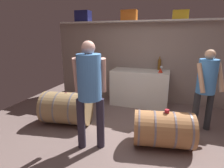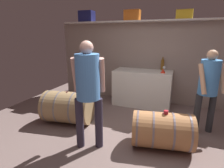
{
  "view_description": "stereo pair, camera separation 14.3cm",
  "coord_description": "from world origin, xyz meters",
  "px_view_note": "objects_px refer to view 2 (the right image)",
  "views": [
    {
      "loc": [
        0.49,
        -2.49,
        1.74
      ],
      "look_at": [
        -0.49,
        0.47,
        0.89
      ],
      "focal_mm": 28.78,
      "sensor_mm": 36.0,
      "label": 1
    },
    {
      "loc": [
        0.63,
        -2.45,
        1.74
      ],
      "look_at": [
        -0.49,
        0.47,
        0.89
      ],
      "focal_mm": 28.78,
      "sensor_mm": 36.0,
      "label": 2
    }
  ],
  "objects_px": {
    "toolcase_orange": "(132,15)",
    "toolcase_yellow": "(185,15)",
    "tasting_cup": "(166,112)",
    "visitor_tasting": "(209,84)",
    "red_funnel": "(163,71)",
    "wine_barrel_far": "(68,107)",
    "wine_bottle_amber": "(162,64)",
    "wine_glass": "(164,68)",
    "winemaker_pouring": "(88,85)",
    "wine_barrel_near": "(162,130)",
    "toolcase_navy": "(87,17)",
    "work_cabinet": "(142,88)"
  },
  "relations": [
    {
      "from": "wine_glass",
      "to": "wine_barrel_far",
      "type": "distance_m",
      "value": 2.41
    },
    {
      "from": "wine_bottle_amber",
      "to": "winemaker_pouring",
      "type": "distance_m",
      "value": 2.48
    },
    {
      "from": "toolcase_orange",
      "to": "wine_barrel_far",
      "type": "bearing_deg",
      "value": -113.08
    },
    {
      "from": "toolcase_navy",
      "to": "wine_barrel_near",
      "type": "bearing_deg",
      "value": -41.03
    },
    {
      "from": "wine_bottle_amber",
      "to": "wine_barrel_far",
      "type": "bearing_deg",
      "value": -133.45
    },
    {
      "from": "toolcase_navy",
      "to": "wine_glass",
      "type": "xyz_separation_m",
      "value": [
        2.14,
        -0.17,
        -1.25
      ]
    },
    {
      "from": "toolcase_yellow",
      "to": "tasting_cup",
      "type": "bearing_deg",
      "value": -89.69
    },
    {
      "from": "toolcase_orange",
      "to": "visitor_tasting",
      "type": "height_order",
      "value": "toolcase_orange"
    },
    {
      "from": "toolcase_yellow",
      "to": "tasting_cup",
      "type": "relative_size",
      "value": 5.08
    },
    {
      "from": "winemaker_pouring",
      "to": "red_funnel",
      "type": "bearing_deg",
      "value": 45.27
    },
    {
      "from": "wine_barrel_near",
      "to": "visitor_tasting",
      "type": "distance_m",
      "value": 1.18
    },
    {
      "from": "toolcase_navy",
      "to": "wine_barrel_far",
      "type": "xyz_separation_m",
      "value": [
        0.43,
        -1.73,
        -1.91
      ]
    },
    {
      "from": "toolcase_yellow",
      "to": "wine_barrel_near",
      "type": "relative_size",
      "value": 0.35
    },
    {
      "from": "toolcase_navy",
      "to": "toolcase_yellow",
      "type": "xyz_separation_m",
      "value": [
        2.48,
        0.0,
        -0.04
      ]
    },
    {
      "from": "wine_barrel_far",
      "to": "winemaker_pouring",
      "type": "xyz_separation_m",
      "value": [
        0.81,
        -0.59,
        0.7
      ]
    },
    {
      "from": "wine_glass",
      "to": "wine_barrel_far",
      "type": "bearing_deg",
      "value": -137.51
    },
    {
      "from": "toolcase_yellow",
      "to": "tasting_cup",
      "type": "height_order",
      "value": "toolcase_yellow"
    },
    {
      "from": "toolcase_orange",
      "to": "wine_barrel_far",
      "type": "height_order",
      "value": "toolcase_orange"
    },
    {
      "from": "toolcase_navy",
      "to": "visitor_tasting",
      "type": "distance_m",
      "value": 3.47
    },
    {
      "from": "wine_glass",
      "to": "tasting_cup",
      "type": "xyz_separation_m",
      "value": [
        0.22,
        -1.77,
        -0.38
      ]
    },
    {
      "from": "work_cabinet",
      "to": "wine_bottle_amber",
      "type": "xyz_separation_m",
      "value": [
        0.43,
        0.24,
        0.6
      ]
    },
    {
      "from": "wine_bottle_amber",
      "to": "wine_barrel_far",
      "type": "relative_size",
      "value": 0.32
    },
    {
      "from": "toolcase_orange",
      "to": "toolcase_yellow",
      "type": "distance_m",
      "value": 1.21
    },
    {
      "from": "work_cabinet",
      "to": "tasting_cup",
      "type": "xyz_separation_m",
      "value": [
        0.71,
        -1.7,
        0.16
      ]
    },
    {
      "from": "wine_barrel_near",
      "to": "winemaker_pouring",
      "type": "distance_m",
      "value": 1.37
    },
    {
      "from": "work_cabinet",
      "to": "wine_barrel_near",
      "type": "xyz_separation_m",
      "value": [
        0.68,
        -1.7,
        -0.16
      ]
    },
    {
      "from": "toolcase_navy",
      "to": "wine_barrel_near",
      "type": "relative_size",
      "value": 0.38
    },
    {
      "from": "tasting_cup",
      "to": "visitor_tasting",
      "type": "height_order",
      "value": "visitor_tasting"
    },
    {
      "from": "toolcase_yellow",
      "to": "toolcase_navy",
      "type": "bearing_deg",
      "value": -176.15
    },
    {
      "from": "tasting_cup",
      "to": "visitor_tasting",
      "type": "xyz_separation_m",
      "value": [
        0.62,
        0.74,
        0.32
      ]
    },
    {
      "from": "toolcase_yellow",
      "to": "red_funnel",
      "type": "xyz_separation_m",
      "value": [
        -0.34,
        -0.36,
        -1.25
      ]
    },
    {
      "from": "red_funnel",
      "to": "toolcase_yellow",
      "type": "bearing_deg",
      "value": 46.09
    },
    {
      "from": "wine_glass",
      "to": "red_funnel",
      "type": "distance_m",
      "value": 0.19
    },
    {
      "from": "toolcase_orange",
      "to": "work_cabinet",
      "type": "height_order",
      "value": "toolcase_orange"
    },
    {
      "from": "work_cabinet",
      "to": "visitor_tasting",
      "type": "xyz_separation_m",
      "value": [
        1.34,
        -0.96,
        0.48
      ]
    },
    {
      "from": "visitor_tasting",
      "to": "toolcase_navy",
      "type": "bearing_deg",
      "value": -49.43
    },
    {
      "from": "toolcase_navy",
      "to": "red_funnel",
      "type": "bearing_deg",
      "value": -10.73
    },
    {
      "from": "wine_barrel_near",
      "to": "winemaker_pouring",
      "type": "xyz_separation_m",
      "value": [
        -1.08,
        -0.39,
        0.74
      ]
    },
    {
      "from": "wine_barrel_far",
      "to": "visitor_tasting",
      "type": "distance_m",
      "value": 2.68
    },
    {
      "from": "toolcase_navy",
      "to": "tasting_cup",
      "type": "relative_size",
      "value": 5.63
    },
    {
      "from": "work_cabinet",
      "to": "wine_barrel_far",
      "type": "relative_size",
      "value": 1.37
    },
    {
      "from": "wine_glass",
      "to": "winemaker_pouring",
      "type": "relative_size",
      "value": 0.08
    },
    {
      "from": "toolcase_navy",
      "to": "wine_glass",
      "type": "relative_size",
      "value": 2.88
    },
    {
      "from": "toolcase_navy",
      "to": "visitor_tasting",
      "type": "height_order",
      "value": "toolcase_navy"
    },
    {
      "from": "red_funnel",
      "to": "wine_barrel_far",
      "type": "height_order",
      "value": "red_funnel"
    },
    {
      "from": "red_funnel",
      "to": "wine_barrel_far",
      "type": "bearing_deg",
      "value": -141.05
    },
    {
      "from": "tasting_cup",
      "to": "wine_barrel_far",
      "type": "bearing_deg",
      "value": 174.03
    },
    {
      "from": "toolcase_yellow",
      "to": "winemaker_pouring",
      "type": "bearing_deg",
      "value": -114.17
    },
    {
      "from": "wine_bottle_amber",
      "to": "toolcase_yellow",
      "type": "bearing_deg",
      "value": -0.78
    },
    {
      "from": "wine_bottle_amber",
      "to": "wine_barrel_near",
      "type": "height_order",
      "value": "wine_bottle_amber"
    }
  ]
}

